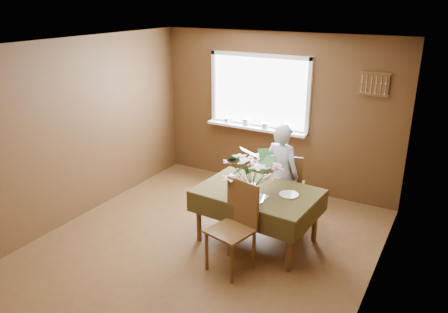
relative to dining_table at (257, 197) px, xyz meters
The scene contains 15 objects.
floor 0.95m from the dining_table, 137.38° to the right, with size 4.50×4.50×0.00m, color #55371D.
ceiling 2.00m from the dining_table, 137.38° to the right, with size 4.50×4.50×0.00m, color white.
wall_back 1.95m from the dining_table, 106.41° to the left, with size 4.00×4.00×0.00m, color brown.
wall_front 2.85m from the dining_table, 100.81° to the right, with size 4.00×4.00×0.00m, color brown.
wall_left 2.64m from the dining_table, 169.23° to the right, with size 4.50×4.50×0.00m, color brown.
wall_right 1.67m from the dining_table, 17.98° to the right, with size 4.50×4.50×0.00m, color brown.
window_assembly 2.04m from the dining_table, 115.38° to the left, with size 1.72×0.20×1.22m.
spoon_rack 2.32m from the dining_table, 61.86° to the left, with size 0.44×0.05×0.33m.
dining_table is the anchor object (origin of this frame).
chair_far 0.82m from the dining_table, 83.12° to the left, with size 0.49×0.49×0.96m.
chair_near 0.63m from the dining_table, 87.99° to the right, with size 0.54×0.54×1.05m.
seated_woman 0.68m from the dining_table, 86.33° to the left, with size 0.52×0.34×1.41m, color white.
flower_bouquet 0.45m from the dining_table, 92.10° to the right, with size 0.59×0.59×0.51m.
side_plate 0.41m from the dining_table, ahead, with size 0.24×0.24×0.01m, color white.
table_knife 0.28m from the dining_table, 50.66° to the right, with size 0.02×0.23×0.00m, color silver.
Camera 1 is at (2.58, -4.05, 2.99)m, focal length 35.00 mm.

